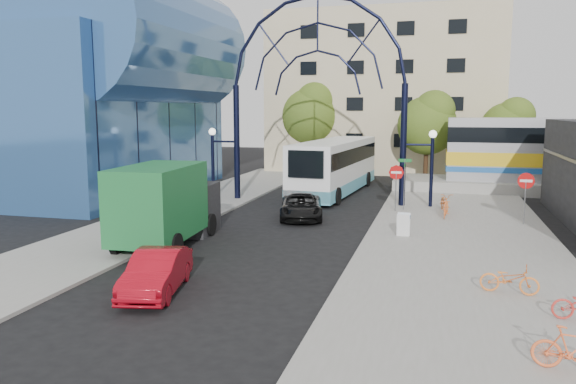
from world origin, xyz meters
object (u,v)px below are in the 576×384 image
(bike_near_b, at_px, (445,208))
(bike_far_b, at_px, (573,350))
(stop_sign, at_px, (396,177))
(do_not_enter_sign, at_px, (526,186))
(city_bus, at_px, (335,166))
(bike_far_a, at_px, (509,279))
(tree_north_c, at_px, (510,126))
(green_truck, at_px, (168,204))
(red_sedan, at_px, (157,272))
(black_suv, at_px, (301,206))
(gateway_arch, at_px, (317,57))
(bike_near_a, at_px, (445,202))
(street_name_sign, at_px, (405,173))
(tree_north_a, at_px, (429,122))
(sandwich_board, at_px, (403,222))
(tree_north_b, at_px, (312,113))

(bike_near_b, xyz_separation_m, bike_far_b, (2.45, -16.85, 0.02))
(stop_sign, distance_m, bike_far_b, 18.81)
(do_not_enter_sign, distance_m, city_bus, 13.67)
(bike_far_a, bearing_deg, tree_north_c, 1.50)
(green_truck, distance_m, bike_far_b, 16.08)
(bike_far_a, bearing_deg, bike_far_b, -164.89)
(red_sedan, distance_m, bike_far_b, 11.39)
(black_suv, height_order, bike_near_b, black_suv)
(tree_north_c, bearing_deg, green_truck, -121.93)
(gateway_arch, xyz_separation_m, bike_near_a, (7.37, -1.31, -7.94))
(tree_north_c, height_order, bike_near_a, tree_north_c)
(street_name_sign, xyz_separation_m, bike_far_a, (3.95, -13.59, -1.57))
(stop_sign, xyz_separation_m, bike_far_b, (5.04, -18.07, -1.38))
(city_bus, distance_m, black_suv, 9.34)
(tree_north_c, distance_m, bike_far_b, 34.27)
(tree_north_a, height_order, tree_north_c, tree_north_a)
(bike_far_a, bearing_deg, gateway_arch, 38.77)
(stop_sign, distance_m, bike_far_a, 13.77)
(black_suv, bearing_deg, bike_near_b, -1.37)
(street_name_sign, relative_size, tree_north_a, 0.40)
(street_name_sign, relative_size, sandwich_board, 2.83)
(bike_far_b, bearing_deg, city_bus, 30.67)
(tree_north_a, bearing_deg, sandwich_board, -91.50)
(sandwich_board, height_order, bike_far_b, sandwich_board)
(tree_north_a, relative_size, city_bus, 0.54)
(tree_north_c, distance_m, bike_near_a, 16.38)
(do_not_enter_sign, relative_size, city_bus, 0.19)
(bike_near_a, bearing_deg, bike_far_b, -92.81)
(gateway_arch, xyz_separation_m, stop_sign, (4.80, -2.00, -6.56))
(bike_near_a, bearing_deg, tree_north_a, 85.08)
(city_bus, xyz_separation_m, green_truck, (-4.08, -16.10, -0.16))
(gateway_arch, height_order, bike_far_a, gateway_arch)
(do_not_enter_sign, relative_size, sandwich_board, 2.51)
(gateway_arch, xyz_separation_m, tree_north_c, (12.12, 13.93, -4.28))
(stop_sign, bearing_deg, city_bus, 124.63)
(tree_north_b, height_order, tree_north_c, tree_north_b)
(gateway_arch, distance_m, red_sedan, 19.12)
(green_truck, xyz_separation_m, red_sedan, (2.56, -5.77, -1.03))
(tree_north_a, xyz_separation_m, bike_far_a, (3.03, -26.92, -4.04))
(bike_near_b, height_order, bike_far_a, bike_near_b)
(tree_north_a, height_order, red_sedan, tree_north_a)
(city_bus, xyz_separation_m, black_suv, (-0.07, -9.26, -1.21))
(city_bus, distance_m, red_sedan, 21.96)
(gateway_arch, height_order, bike_far_b, gateway_arch)
(do_not_enter_sign, bearing_deg, green_truck, -152.81)
(black_suv, distance_m, bike_near_a, 7.92)
(tree_north_a, bearing_deg, gateway_arch, -117.17)
(bike_far_b, bearing_deg, tree_north_b, 30.33)
(tree_north_c, bearing_deg, tree_north_a, -161.56)
(stop_sign, xyz_separation_m, sandwich_board, (0.80, -6.02, -1.25))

